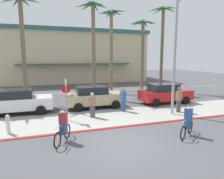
{
  "coord_description": "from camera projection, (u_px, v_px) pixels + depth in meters",
  "views": [
    {
      "loc": [
        -3.06,
        -7.88,
        3.82
      ],
      "look_at": [
        1.48,
        6.0,
        1.53
      ],
      "focal_mm": 32.11,
      "sensor_mm": 36.0,
      "label": 1
    }
  ],
  "objects": [
    {
      "name": "ground_plane",
      "position": [
        83.0,
        100.0,
        18.32
      ],
      "size": [
        80.0,
        80.0,
        0.0
      ],
      "primitive_type": "plane",
      "color": "#4C4C51"
    },
    {
      "name": "sidewalk_strip",
      "position": [
        99.0,
        118.0,
        12.87
      ],
      "size": [
        44.0,
        4.0,
        0.02
      ],
      "primitive_type": "cube",
      "color": "#9E9E93",
      "rests_on": "ground"
    },
    {
      "name": "curb_paint",
      "position": [
        108.0,
        128.0,
        10.99
      ],
      "size": [
        44.0,
        0.24,
        0.03
      ],
      "primitive_type": "cube",
      "color": "maroon",
      "rests_on": "ground"
    },
    {
      "name": "building_backdrop",
      "position": [
        71.0,
        56.0,
        34.74
      ],
      "size": [
        23.87,
        13.03,
        8.21
      ],
      "color": "beige",
      "rests_on": "ground"
    },
    {
      "name": "rail_fence",
      "position": [
        86.0,
        94.0,
        16.78
      ],
      "size": [
        27.56,
        0.08,
        1.04
      ],
      "color": "white",
      "rests_on": "ground"
    },
    {
      "name": "stop_sign_bike_lane",
      "position": [
        66.0,
        94.0,
        12.11
      ],
      "size": [
        0.52,
        0.56,
        2.56
      ],
      "color": "gray",
      "rests_on": "ground"
    },
    {
      "name": "bollard_0",
      "position": [
        8.0,
        124.0,
        10.16
      ],
      "size": [
        0.2,
        0.2,
        1.0
      ],
      "color": "white",
      "rests_on": "ground"
    },
    {
      "name": "streetlight_curb",
      "position": [
        177.0,
        51.0,
        12.96
      ],
      "size": [
        0.24,
        2.54,
        7.5
      ],
      "color": "#9EA0A5",
      "rests_on": "ground"
    },
    {
      "name": "palm_tree_3",
      "position": [
        22.0,
        28.0,
        16.73
      ],
      "size": [
        3.28,
        2.94,
        8.92
      ],
      "color": "#756047",
      "rests_on": "ground"
    },
    {
      "name": "palm_tree_4",
      "position": [
        93.0,
        30.0,
        18.87
      ],
      "size": [
        3.16,
        3.26,
        9.05
      ],
      "color": "#756047",
      "rests_on": "ground"
    },
    {
      "name": "palm_tree_5",
      "position": [
        111.0,
        34.0,
        21.34
      ],
      "size": [
        2.72,
        2.89,
        8.9
      ],
      "color": "#846B4C",
      "rests_on": "ground"
    },
    {
      "name": "palm_tree_6",
      "position": [
        143.0,
        38.0,
        22.09
      ],
      "size": [
        3.2,
        2.92,
        8.03
      ],
      "color": "#756047",
      "rests_on": "ground"
    },
    {
      "name": "palm_tree_7",
      "position": [
        162.0,
        30.0,
        22.61
      ],
      "size": [
        3.57,
        3.6,
        9.61
      ],
      "color": "brown",
      "rests_on": "ground"
    },
    {
      "name": "car_white_1",
      "position": [
        18.0,
        101.0,
        13.85
      ],
      "size": [
        4.4,
        2.02,
        1.69
      ],
      "color": "white",
      "rests_on": "ground"
    },
    {
      "name": "car_tan_2",
      "position": [
        94.0,
        97.0,
        15.51
      ],
      "size": [
        4.4,
        2.02,
        1.69
      ],
      "color": "tan",
      "rests_on": "ground"
    },
    {
      "name": "car_red_3",
      "position": [
        165.0,
        93.0,
        17.02
      ],
      "size": [
        4.4,
        2.02,
        1.69
      ],
      "color": "red",
      "rests_on": "ground"
    },
    {
      "name": "cyclist_teal_0",
      "position": [
        188.0,
        122.0,
        9.89
      ],
      "size": [
        1.54,
        1.08,
        1.5
      ],
      "color": "black",
      "rests_on": "ground"
    },
    {
      "name": "cyclist_black_1",
      "position": [
        63.0,
        127.0,
        9.17
      ],
      "size": [
        0.9,
        1.64,
        1.5
      ],
      "color": "black",
      "rests_on": "ground"
    },
    {
      "name": "pedestrian_0",
      "position": [
        179.0,
        101.0,
        14.21
      ],
      "size": [
        0.46,
        0.4,
        1.8
      ],
      "color": "#4C4C51",
      "rests_on": "ground"
    },
    {
      "name": "pedestrian_1",
      "position": [
        92.0,
        106.0,
        12.96
      ],
      "size": [
        0.48,
        0.45,
        1.65
      ],
      "color": "#4C4C51",
      "rests_on": "ground"
    },
    {
      "name": "pedestrian_2",
      "position": [
        123.0,
        101.0,
        14.43
      ],
      "size": [
        0.38,
        0.45,
        1.72
      ],
      "color": "#384C7A",
      "rests_on": "ground"
    }
  ]
}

